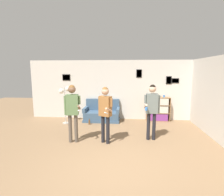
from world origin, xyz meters
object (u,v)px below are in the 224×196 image
at_px(person_watcher_holding_cup, 152,106).
at_px(bottle_on_floor, 89,122).
at_px(bookshelf, 158,109).
at_px(floor_lamp, 65,94).
at_px(person_player_foreground_center, 105,109).
at_px(drinking_cup, 164,96).
at_px(couch, 102,114).
at_px(person_player_foreground_left, 72,107).

height_order(person_watcher_holding_cup, bottle_on_floor, person_watcher_holding_cup).
height_order(bookshelf, floor_lamp, floor_lamp).
bearing_deg(floor_lamp, person_player_foreground_center, -44.04).
bearing_deg(person_player_foreground_center, bookshelf, 52.28).
bearing_deg(bookshelf, person_player_foreground_center, -127.72).
bearing_deg(bottle_on_floor, person_player_foreground_center, -63.42).
relative_size(person_player_foreground_center, drinking_cup, 17.48).
relative_size(couch, floor_lamp, 1.00).
bearing_deg(couch, bottle_on_floor, -124.77).
height_order(floor_lamp, person_player_foreground_center, person_player_foreground_center).
xyz_separation_m(floor_lamp, person_player_foreground_left, (0.94, -1.91, -0.12)).
xyz_separation_m(person_player_foreground_left, person_player_foreground_center, (1.01, 0.03, -0.04)).
bearing_deg(drinking_cup, person_player_foreground_left, -140.91).
distance_m(person_player_foreground_center, bottle_on_floor, 2.26).
relative_size(couch, person_player_foreground_left, 0.88).
height_order(floor_lamp, bottle_on_floor, floor_lamp).
bearing_deg(person_player_foreground_center, person_player_foreground_left, -178.40).
bearing_deg(couch, bookshelf, 4.36).
xyz_separation_m(person_player_foreground_left, person_watcher_holding_cup, (2.45, 0.42, -0.00)).
bearing_deg(couch, drinking_cup, 4.00).
distance_m(couch, person_player_foreground_center, 2.61).
bearing_deg(floor_lamp, bookshelf, 10.71).
xyz_separation_m(bookshelf, drinking_cup, (0.23, 0.00, 0.59)).
bearing_deg(person_player_foreground_left, person_player_foreground_center, 1.60).
relative_size(person_player_foreground_left, bottle_on_floor, 7.27).
height_order(floor_lamp, drinking_cup, floor_lamp).
height_order(couch, bookshelf, bookshelf).
distance_m(floor_lamp, bottle_on_floor, 1.55).
height_order(couch, floor_lamp, floor_lamp).
xyz_separation_m(person_player_foreground_left, bottle_on_floor, (0.10, 1.84, -1.03)).
bearing_deg(person_player_foreground_center, couch, 100.88).
bearing_deg(person_player_foreground_center, floor_lamp, 135.96).
bearing_deg(person_player_foreground_left, bottle_on_floor, 86.84).
bearing_deg(bookshelf, person_watcher_holding_cup, -104.83).
relative_size(bottle_on_floor, drinking_cup, 2.48).
height_order(bookshelf, person_watcher_holding_cup, person_watcher_holding_cup).
distance_m(person_player_foreground_left, person_watcher_holding_cup, 2.49).
distance_m(floor_lamp, person_player_foreground_center, 2.71).
distance_m(person_player_foreground_left, drinking_cup, 4.22).
distance_m(floor_lamp, drinking_cup, 4.28).
bearing_deg(bottle_on_floor, floor_lamp, 176.22).
bearing_deg(person_watcher_holding_cup, drinking_cup, 69.79).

